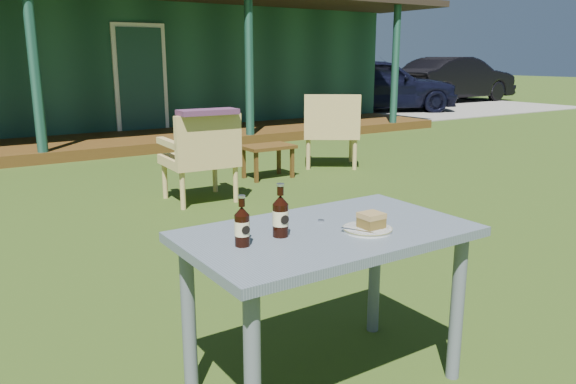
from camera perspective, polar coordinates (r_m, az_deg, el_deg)
ground at (r=3.90m, az=-10.65°, el=-8.01°), size 80.00×80.00×0.00m
gravel_strip at (r=16.84m, az=11.76°, el=8.43°), size 9.00×6.00×0.02m
car_near at (r=15.44m, az=8.99°, el=10.75°), size 4.55×3.33×1.44m
car_far at (r=19.42m, az=16.65°, el=10.89°), size 4.39×1.57×1.44m
cafe_table at (r=2.37m, az=4.00°, el=-6.15°), size 1.20×0.70×0.72m
plate at (r=2.33m, az=8.07°, el=-3.75°), size 0.20×0.20×0.01m
cake_slice at (r=2.33m, az=8.46°, el=-2.84°), size 0.09×0.09×0.06m
fork at (r=2.28m, az=7.02°, el=-3.90°), size 0.07×0.13×0.00m
cola_bottle_near at (r=2.22m, az=-0.77°, el=-2.39°), size 0.06×0.07×0.22m
cola_bottle_far at (r=2.12m, az=-4.68°, el=-3.44°), size 0.06×0.06×0.20m
bottle_cap at (r=2.45m, az=3.39°, el=-2.93°), size 0.03×0.03×0.01m
armchair_left at (r=5.61m, az=-8.73°, el=3.97°), size 0.69×0.65×0.89m
armchair_right at (r=7.41m, az=4.42°, el=6.67°), size 0.96×0.95×0.96m
floral_throw at (r=5.39m, az=-8.16°, el=8.06°), size 0.58×0.25×0.05m
side_table at (r=6.72m, az=-2.06°, el=4.29°), size 0.60×0.40×0.40m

